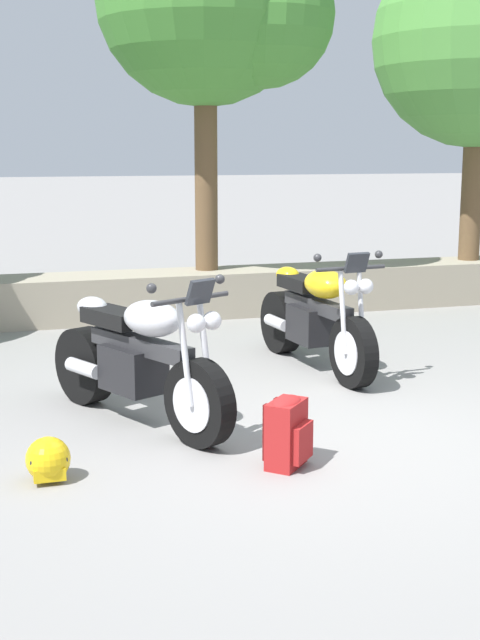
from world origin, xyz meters
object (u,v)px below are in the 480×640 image
at_px(rider_backpack, 287,431).
at_px(rider_helmet, 48,460).
at_px(motorcycle_yellow_centre, 316,318).
at_px(motorcycle_silver_near_left, 139,361).

xyz_separation_m(rider_backpack, rider_helmet, (-1.50, 0.19, -0.11)).
bearing_deg(rider_helmet, motorcycle_yellow_centre, 39.34).
bearing_deg(motorcycle_silver_near_left, rider_helmet, -127.28).
relative_size(motorcycle_silver_near_left, motorcycle_yellow_centre, 0.93).
bearing_deg(rider_backpack, motorcycle_silver_near_left, 123.04).
height_order(motorcycle_silver_near_left, motorcycle_yellow_centre, same).
height_order(motorcycle_silver_near_left, rider_backpack, motorcycle_silver_near_left).
bearing_deg(motorcycle_yellow_centre, rider_backpack, -115.43).
height_order(rider_backpack, rider_helmet, rider_backpack).
bearing_deg(rider_backpack, motorcycle_yellow_centre, 64.57).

